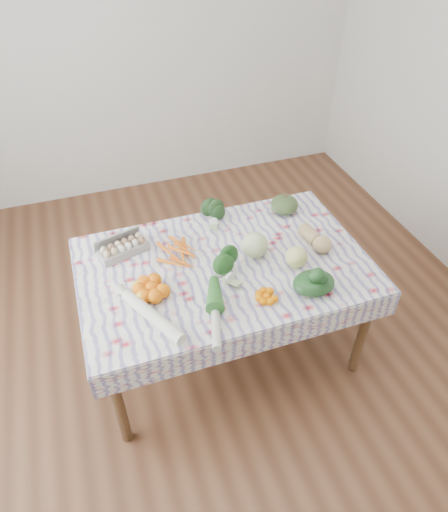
{
  "coord_description": "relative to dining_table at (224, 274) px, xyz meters",
  "views": [
    {
      "loc": [
        -0.64,
        -1.86,
        2.51
      ],
      "look_at": [
        0.0,
        0.0,
        0.82
      ],
      "focal_mm": 32.0,
      "sensor_mm": 36.0,
      "label": 1
    }
  ],
  "objects": [
    {
      "name": "ground",
      "position": [
        0.0,
        0.0,
        -0.68
      ],
      "size": [
        4.5,
        4.5,
        0.0
      ],
      "primitive_type": "plane",
      "color": "#56311D",
      "rests_on": "ground"
    },
    {
      "name": "wall_back",
      "position": [
        0.0,
        2.25,
        0.72
      ],
      "size": [
        4.0,
        0.04,
        2.8
      ],
      "primitive_type": "cube",
      "color": "silver",
      "rests_on": "ground"
    },
    {
      "name": "dining_table",
      "position": [
        0.0,
        0.0,
        0.0
      ],
      "size": [
        1.6,
        1.0,
        0.75
      ],
      "color": "brown",
      "rests_on": "ground"
    },
    {
      "name": "tablecloth",
      "position": [
        0.0,
        0.0,
        0.08
      ],
      "size": [
        1.66,
        1.06,
        0.01
      ],
      "primitive_type": "cube",
      "color": "white",
      "rests_on": "dining_table"
    },
    {
      "name": "egg_carton",
      "position": [
        -0.53,
        0.27,
        0.12
      ],
      "size": [
        0.31,
        0.19,
        0.08
      ],
      "primitive_type": "cube",
      "rotation": [
        0.0,
        0.0,
        0.28
      ],
      "color": "#979793",
      "rests_on": "tablecloth"
    },
    {
      "name": "carrot_bunch",
      "position": [
        -0.23,
        0.14,
        0.11
      ],
      "size": [
        0.28,
        0.27,
        0.04
      ],
      "primitive_type": "cube",
      "rotation": [
        0.0,
        0.0,
        0.25
      ],
      "color": "orange",
      "rests_on": "tablecloth"
    },
    {
      "name": "kale_bunch",
      "position": [
        0.07,
        0.4,
        0.15
      ],
      "size": [
        0.19,
        0.18,
        0.13
      ],
      "primitive_type": "ellipsoid",
      "rotation": [
        0.0,
        0.0,
        -0.4
      ],
      "color": "#1B3716",
      "rests_on": "tablecloth"
    },
    {
      "name": "kabocha_squash",
      "position": [
        0.54,
        0.36,
        0.14
      ],
      "size": [
        0.2,
        0.2,
        0.12
      ],
      "primitive_type": "ellipsoid",
      "rotation": [
        0.0,
        0.0,
        0.13
      ],
      "color": "#3E542A",
      "rests_on": "tablecloth"
    },
    {
      "name": "cabbage",
      "position": [
        0.19,
        0.01,
        0.16
      ],
      "size": [
        0.2,
        0.2,
        0.15
      ],
      "primitive_type": "sphere",
      "rotation": [
        0.0,
        0.0,
        0.32
      ],
      "color": "#C5D890",
      "rests_on": "tablecloth"
    },
    {
      "name": "butternut_squash",
      "position": [
        0.58,
        -0.02,
        0.14
      ],
      "size": [
        0.15,
        0.25,
        0.11
      ],
      "primitive_type": "ellipsoid",
      "rotation": [
        0.0,
        0.0,
        0.16
      ],
      "color": "tan",
      "rests_on": "tablecloth"
    },
    {
      "name": "orange_cluster",
      "position": [
        -0.44,
        -0.1,
        0.13
      ],
      "size": [
        0.31,
        0.31,
        0.08
      ],
      "primitive_type": "cube",
      "rotation": [
        0.0,
        0.0,
        0.26
      ],
      "color": "orange",
      "rests_on": "tablecloth"
    },
    {
      "name": "broccoli",
      "position": [
        -0.04,
        -0.11,
        0.14
      ],
      "size": [
        0.2,
        0.2,
        0.11
      ],
      "primitive_type": "ellipsoid",
      "rotation": [
        0.0,
        0.0,
        0.34
      ],
      "color": "#1B4A19",
      "rests_on": "tablecloth"
    },
    {
      "name": "mandarin_cluster",
      "position": [
        0.12,
        -0.34,
        0.11
      ],
      "size": [
        0.15,
        0.15,
        0.04
      ],
      "primitive_type": "cube",
      "rotation": [
        0.0,
        0.0,
        -0.0
      ],
      "color": "#FF7D00",
      "rests_on": "tablecloth"
    },
    {
      "name": "grapefruit",
      "position": [
        0.38,
        -0.15,
        0.15
      ],
      "size": [
        0.16,
        0.16,
        0.13
      ],
      "primitive_type": "sphere",
      "rotation": [
        0.0,
        0.0,
        -0.39
      ],
      "color": "#D9DA77",
      "rests_on": "tablecloth"
    },
    {
      "name": "spinach_bag",
      "position": [
        0.38,
        -0.36,
        0.13
      ],
      "size": [
        0.27,
        0.24,
        0.1
      ],
      "primitive_type": "ellipsoid",
      "rotation": [
        0.0,
        0.0,
        -0.25
      ],
      "color": "#153415",
      "rests_on": "tablecloth"
    },
    {
      "name": "daikon",
      "position": [
        -0.48,
        -0.29,
        0.12
      ],
      "size": [
        0.27,
        0.44,
        0.07
      ],
      "primitive_type": "cylinder",
      "rotation": [
        1.57,
        0.0,
        0.48
      ],
      "color": "silver",
      "rests_on": "tablecloth"
    },
    {
      "name": "leek",
      "position": [
        -0.18,
        -0.37,
        0.11
      ],
      "size": [
        0.17,
        0.44,
        0.05
      ],
      "primitive_type": "cylinder",
      "rotation": [
        1.57,
        0.0,
        -0.29
      ],
      "color": "beige",
      "rests_on": "tablecloth"
    }
  ]
}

